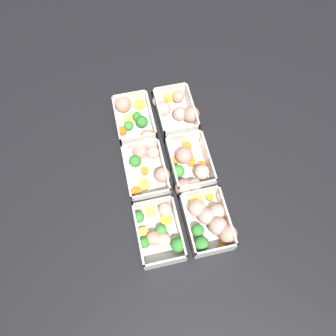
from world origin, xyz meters
TOP-DOWN VIEW (x-y plane):
  - ground_plane at (0.00, 0.00)m, footprint 4.00×4.00m
  - container_near_left at (-0.18, -0.07)m, footprint 0.18×0.13m
  - container_near_center at (-0.02, -0.06)m, footprint 0.19×0.13m
  - container_near_right at (0.19, -0.07)m, footprint 0.18×0.14m
  - container_far_left at (-0.18, 0.06)m, footprint 0.17×0.12m
  - container_far_center at (0.02, 0.06)m, footprint 0.18×0.13m
  - container_far_right at (0.18, 0.06)m, footprint 0.19×0.12m

SIDE VIEW (x-z plane):
  - ground_plane at x=0.00m, z-range 0.00..0.00m
  - container_far_left at x=-0.18m, z-range -0.01..0.05m
  - container_far_center at x=0.02m, z-range -0.01..0.05m
  - container_far_right at x=0.18m, z-range 0.00..0.05m
  - container_near_right at x=0.19m, z-range 0.00..0.05m
  - container_near_center at x=-0.02m, z-range 0.00..0.05m
  - container_near_left at x=-0.18m, z-range 0.00..0.05m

